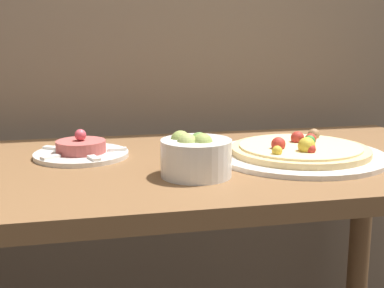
% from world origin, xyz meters
% --- Properties ---
extents(dining_table, '(1.20, 0.61, 0.80)m').
position_xyz_m(dining_table, '(0.00, 0.31, 0.66)').
color(dining_table, brown).
rests_on(dining_table, ground_plane).
extents(pizza_plate, '(0.37, 0.37, 0.06)m').
position_xyz_m(pizza_plate, '(0.22, 0.28, 0.81)').
color(pizza_plate, silver).
rests_on(pizza_plate, dining_table).
extents(tartare_plate, '(0.20, 0.20, 0.06)m').
position_xyz_m(tartare_plate, '(-0.24, 0.40, 0.81)').
color(tartare_plate, silver).
rests_on(tartare_plate, dining_table).
extents(small_bowl, '(0.13, 0.13, 0.08)m').
position_xyz_m(small_bowl, '(-0.03, 0.19, 0.84)').
color(small_bowl, white).
rests_on(small_bowl, dining_table).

